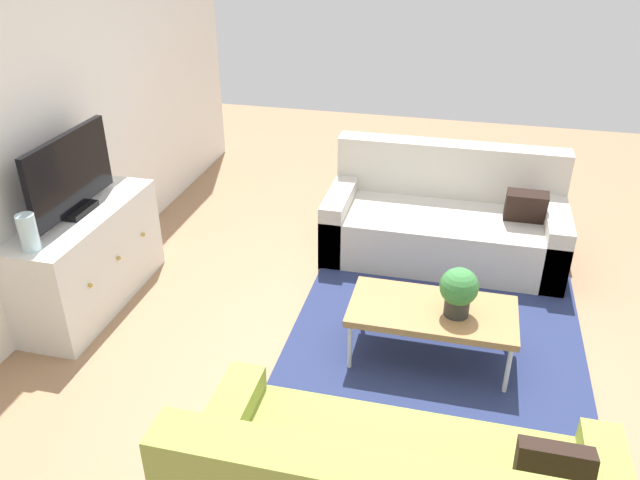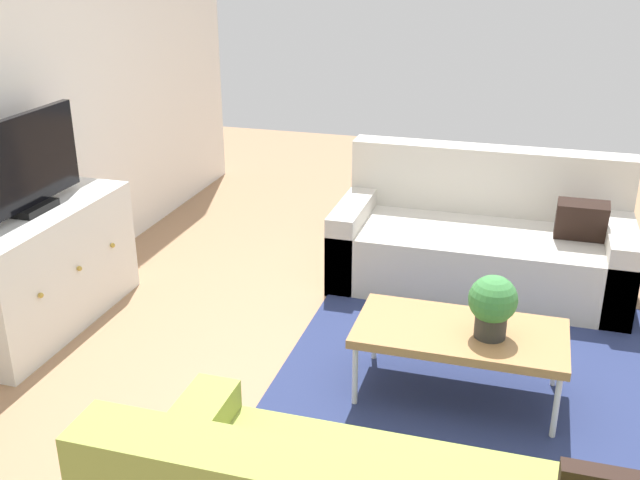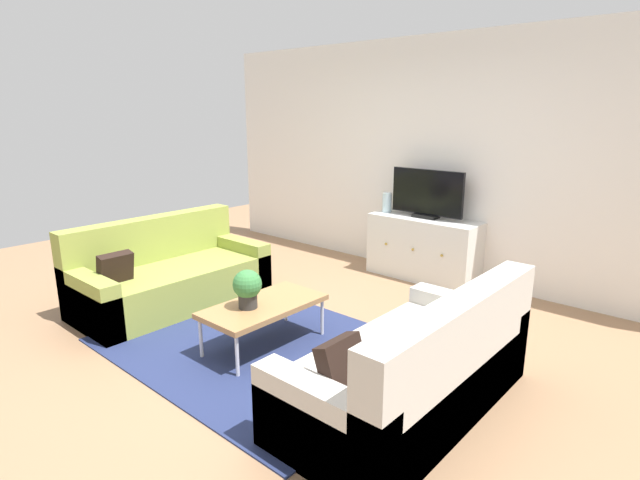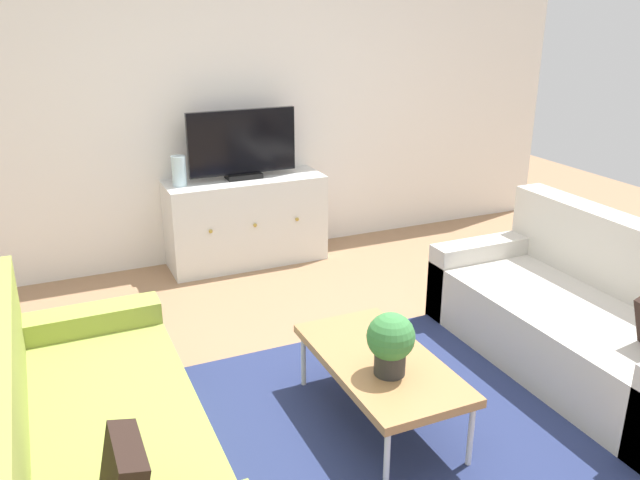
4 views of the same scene
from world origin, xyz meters
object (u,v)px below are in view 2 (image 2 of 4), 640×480
Objects in this scene: couch_right_side at (482,242)px; tv_console at (45,269)px; potted_plant at (493,304)px; coffee_table at (460,335)px; flat_screen_tv at (26,165)px.

tv_console is (-1.35, 2.37, 0.08)m from couch_right_side.
potted_plant is at bearing -173.95° from couch_right_side.
couch_right_side reaches higher than coffee_table.
couch_right_side is 1.82× the size of coffee_table.
couch_right_side is 2.12× the size of flat_screen_tv.
couch_right_side is at bearing 6.05° from potted_plant.
potted_plant is 2.59m from flat_screen_tv.
couch_right_side reaches higher than potted_plant.
flat_screen_tv is (-1.35, 2.39, 0.71)m from couch_right_side.
tv_console is 0.63m from flat_screen_tv.
tv_console is at bearing -90.00° from flat_screen_tv.
couch_right_side is at bearing -60.34° from tv_console.
couch_right_side is at bearing -60.54° from flat_screen_tv.
couch_right_side is at bearing 0.62° from coffee_table.
flat_screen_tv is (0.11, 2.55, 0.43)m from potted_plant.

